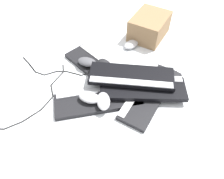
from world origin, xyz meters
TOP-DOWN VIEW (x-y plane):
  - ground_plane at (0.00, 0.00)m, footprint 3.20×3.20m
  - keyboard_0 at (0.24, 0.06)m, footprint 0.26×0.46m
  - keyboard_1 at (-0.07, 0.17)m, footprint 0.45×0.36m
  - keyboard_2 at (-0.00, -0.05)m, footprint 0.46×0.33m
  - keyboard_3 at (0.21, 0.06)m, footprint 0.46×0.25m
  - keyboard_4 at (0.14, 0.10)m, footprint 0.46×0.22m
  - mouse_0 at (0.07, 0.42)m, footprint 0.11×0.13m
  - mouse_1 at (-0.13, 0.17)m, footprint 0.12×0.08m
  - mouse_2 at (0.04, -0.08)m, footprint 0.10×0.13m
  - mouse_3 at (-0.03, 0.17)m, footprint 0.13×0.12m
  - mouse_4 at (-0.04, -0.07)m, footprint 0.11×0.07m
  - mouse_5 at (0.35, 0.21)m, footprint 0.13×0.11m
  - cable_0 at (-0.25, 0.13)m, footprint 0.51×0.26m
  - cable_1 at (-0.33, -0.16)m, footprint 0.30×0.56m
  - cardboard_box at (0.16, 0.57)m, footprint 0.26×0.30m

SIDE VIEW (x-z plane):
  - ground_plane at x=0.00m, z-range 0.00..0.00m
  - cable_1 at x=-0.33m, z-range 0.00..0.01m
  - cable_0 at x=-0.25m, z-range 0.00..0.01m
  - keyboard_0 at x=0.24m, z-range 0.00..0.03m
  - keyboard_1 at x=-0.07m, z-range 0.00..0.03m
  - keyboard_2 at x=0.00m, z-range 0.00..0.03m
  - mouse_0 at x=0.07m, z-range 0.00..0.04m
  - mouse_5 at x=0.35m, z-range 0.00..0.04m
  - keyboard_3 at x=0.21m, z-range 0.03..0.06m
  - mouse_1 at x=-0.13m, z-range 0.03..0.07m
  - mouse_2 at x=0.04m, z-range 0.03..0.07m
  - mouse_3 at x=-0.03m, z-range 0.03..0.07m
  - mouse_4 at x=-0.04m, z-range 0.03..0.07m
  - keyboard_4 at x=0.14m, z-range 0.06..0.09m
  - cardboard_box at x=0.16m, z-range 0.00..0.15m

